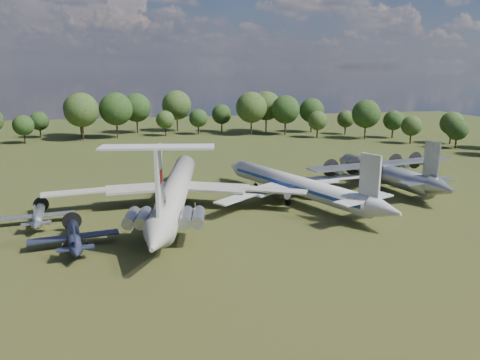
{
  "coord_description": "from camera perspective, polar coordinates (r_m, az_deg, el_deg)",
  "views": [
    {
      "loc": [
        -9.21,
        -73.82,
        23.01
      ],
      "look_at": [
        6.8,
        -1.23,
        5.0
      ],
      "focal_mm": 35.0,
      "sensor_mm": 36.0,
      "label": 1
    }
  ],
  "objects": [
    {
      "name": "il62_airliner",
      "position": [
        76.96,
        -7.83,
        -1.78
      ],
      "size": [
        52.2,
        62.58,
        5.47
      ],
      "primitive_type": null,
      "rotation": [
        0.0,
        0.0,
        -0.18
      ],
      "color": "beige",
      "rests_on": "ground"
    },
    {
      "name": "small_prop_northwest",
      "position": [
        76.43,
        -23.34,
        -4.24
      ],
      "size": [
        11.93,
        15.24,
        2.07
      ],
      "primitive_type": null,
      "rotation": [
        0.0,
        0.0,
        0.12
      ],
      "color": "#999CA0",
      "rests_on": "ground"
    },
    {
      "name": "an12_transport",
      "position": [
        95.55,
        17.19,
        0.51
      ],
      "size": [
        37.3,
        40.37,
        4.68
      ],
      "primitive_type": null,
      "rotation": [
        0.0,
        0.0,
        0.17
      ],
      "color": "#A9ABB2",
      "rests_on": "ground"
    },
    {
      "name": "person_on_il62",
      "position": [
        61.3,
        -9.3,
        -2.25
      ],
      "size": [
        0.79,
        0.61,
        1.93
      ],
      "primitive_type": "imported",
      "rotation": [
        0.0,
        0.0,
        3.37
      ],
      "color": "#94784B",
      "rests_on": "il62_airliner"
    },
    {
      "name": "ground",
      "position": [
        77.86,
        -5.1,
        -3.62
      ],
      "size": [
        300.0,
        300.0,
        0.0
      ],
      "primitive_type": "plane",
      "color": "#254316",
      "rests_on": "ground"
    },
    {
      "name": "tu104_jet",
      "position": [
        82.43,
        6.87,
        -1.04
      ],
      "size": [
        49.28,
        55.43,
        4.57
      ],
      "primitive_type": null,
      "rotation": [
        0.0,
        0.0,
        0.4
      ],
      "color": "white",
      "rests_on": "ground"
    },
    {
      "name": "small_prop_west",
      "position": [
        65.02,
        -19.55,
        -6.85
      ],
      "size": [
        13.72,
        17.18,
        2.28
      ],
      "primitive_type": null,
      "rotation": [
        0.0,
        0.0,
        0.16
      ],
      "color": "black",
      "rests_on": "ground"
    }
  ]
}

